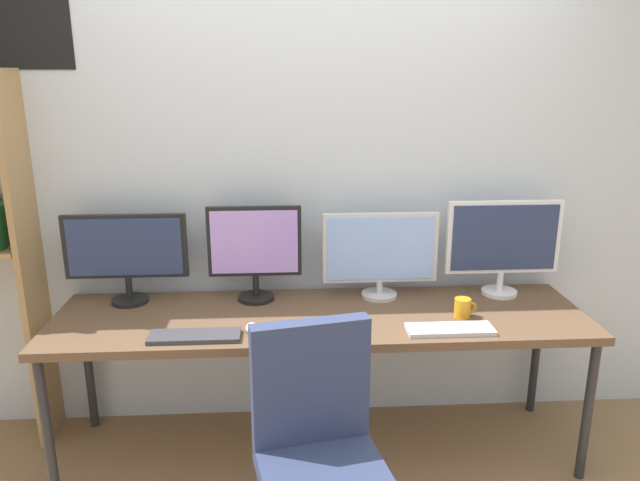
{
  "coord_description": "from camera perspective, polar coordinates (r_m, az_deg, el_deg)",
  "views": [
    {
      "loc": [
        -0.17,
        -2.02,
        1.86
      ],
      "look_at": [
        0.0,
        0.65,
        1.09
      ],
      "focal_mm": 33.5,
      "sensor_mm": 36.0,
      "label": 1
    }
  ],
  "objects": [
    {
      "name": "keyboard_right",
      "position": [
        2.73,
        12.31,
        -8.3
      ],
      "size": [
        0.38,
        0.13,
        0.02
      ],
      "primitive_type": "cube",
      "color": "silver",
      "rests_on": "desk"
    },
    {
      "name": "monitor_far_left",
      "position": [
        3.06,
        -18.05,
        -1.04
      ],
      "size": [
        0.59,
        0.18,
        0.45
      ],
      "color": "black",
      "rests_on": "desk"
    },
    {
      "name": "keyboard_left",
      "position": [
        2.66,
        -11.88,
        -8.93
      ],
      "size": [
        0.39,
        0.13,
        0.02
      ],
      "primitive_type": "cube",
      "color": "#38383D",
      "rests_on": "desk"
    },
    {
      "name": "monitor_center_right",
      "position": [
        3.0,
        5.78,
        -1.11
      ],
      "size": [
        0.58,
        0.18,
        0.44
      ],
      "color": "silver",
      "rests_on": "desk"
    },
    {
      "name": "monitor_center_left",
      "position": [
        2.96,
        -6.26,
        -0.71
      ],
      "size": [
        0.46,
        0.18,
        0.48
      ],
      "color": "black",
      "rests_on": "desk"
    },
    {
      "name": "coffee_mug",
      "position": [
        2.89,
        13.5,
        -6.26
      ],
      "size": [
        0.11,
        0.08,
        0.09
      ],
      "color": "orange",
      "rests_on": "desk"
    },
    {
      "name": "computer_mouse",
      "position": [
        2.69,
        -6.53,
        -8.28
      ],
      "size": [
        0.06,
        0.1,
        0.03
      ],
      "primitive_type": "ellipsoid",
      "color": "silver",
      "rests_on": "desk"
    },
    {
      "name": "monitor_far_right",
      "position": [
        3.15,
        17.1,
        -0.14
      ],
      "size": [
        0.58,
        0.18,
        0.49
      ],
      "color": "silver",
      "rests_on": "desk"
    },
    {
      "name": "wall_back",
      "position": [
        3.09,
        -0.45,
        5.64
      ],
      "size": [
        4.92,
        0.11,
        2.6
      ],
      "color": "silver",
      "rests_on": "ground_plane"
    },
    {
      "name": "desk",
      "position": [
        2.87,
        0.06,
        -7.92
      ],
      "size": [
        2.52,
        0.68,
        0.74
      ],
      "color": "brown",
      "rests_on": "ground_plane"
    }
  ]
}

